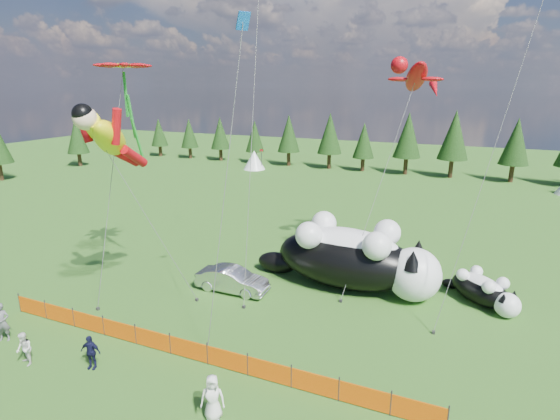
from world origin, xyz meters
TOP-DOWN VIEW (x-y plane):
  - ground at (0.00, 0.00)m, footprint 160.00×160.00m
  - safety_fence at (0.00, -3.00)m, footprint 22.06×0.06m
  - tree_line at (0.00, 45.00)m, footprint 90.00×4.00m
  - festival_tents at (11.00, 40.00)m, footprint 50.00×3.20m
  - cat_large at (5.02, 7.15)m, footprint 11.67×4.55m
  - cat_small at (12.33, 7.89)m, footprint 4.17×3.89m
  - car at (-1.52, 3.79)m, footprint 4.43×1.57m
  - spectator_a at (-9.16, -5.23)m, footprint 0.85×0.75m
  - spectator_b at (-6.42, -6.19)m, footprint 0.87×0.69m
  - spectator_c at (-3.54, -5.21)m, footprint 1.01×0.67m
  - spectator_e at (2.98, -5.75)m, footprint 1.06×0.89m
  - superhero_kite at (-6.03, -0.23)m, footprint 6.19×5.89m
  - gecko_kite at (7.30, 11.56)m, footprint 4.75×10.17m
  - flower_kite at (-7.07, 2.36)m, footprint 3.81×5.55m
  - diamond_kite_c at (1.87, -0.80)m, footprint 1.76×2.24m

SIDE VIEW (x-z plane):
  - ground at x=0.00m, z-range 0.00..0.00m
  - safety_fence at x=0.00m, z-range -0.05..1.05m
  - car at x=-1.52m, z-range 0.00..1.46m
  - spectator_b at x=-6.42m, z-range 0.00..1.56m
  - spectator_c at x=-3.54m, z-range 0.00..1.59m
  - cat_small at x=12.33m, z-range -0.05..1.79m
  - spectator_e at x=2.98m, z-range 0.00..1.84m
  - spectator_a at x=-9.16m, z-range 0.00..1.95m
  - festival_tents at x=11.00m, z-range 0.00..2.80m
  - cat_large at x=5.02m, z-range -0.11..4.11m
  - tree_line at x=0.00m, z-range 0.00..8.00m
  - superhero_kite at x=-6.03m, z-range 3.51..15.26m
  - gecko_kite at x=7.30m, z-range 5.18..19.69m
  - flower_kite at x=-7.07m, z-range 6.16..19.51m
  - diamond_kite_c at x=1.87m, z-range 6.08..21.21m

